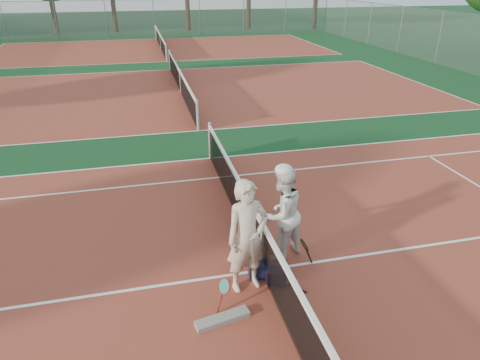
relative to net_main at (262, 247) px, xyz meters
name	(u,v)px	position (x,y,z in m)	size (l,w,h in m)	color
ground	(261,271)	(0.00, 0.00, -0.51)	(130.00, 130.00, 0.00)	#0E3317
court_main	(261,270)	(0.00, 0.00, -0.51)	(23.77, 10.97, 0.01)	maroon
court_far_a	(181,93)	(0.00, 13.50, -0.51)	(23.77, 10.97, 0.01)	maroon
court_far_b	(161,48)	(0.00, 27.00, -0.51)	(23.77, 10.97, 0.01)	maroon
net_main	(262,247)	(0.00, 0.00, 0.00)	(0.10, 10.98, 1.02)	black
net_far_a	(180,82)	(0.00, 13.50, 0.00)	(0.10, 10.98, 1.02)	black
net_far_b	(160,41)	(0.00, 27.00, 0.00)	(0.10, 10.98, 1.02)	black
fence_back	(154,18)	(0.00, 34.00, 0.99)	(32.00, 0.06, 3.00)	slate
player_a	(247,237)	(-0.37, -0.35, 0.50)	(0.74, 0.48, 2.03)	beige
player_b	(282,213)	(0.48, 0.40, 0.41)	(0.90, 0.70, 1.85)	white
racket_red	(224,294)	(-0.86, -0.78, -0.23)	(0.28, 0.27, 0.56)	maroon
racket_black_held	(304,252)	(0.81, -0.01, -0.23)	(0.26, 0.27, 0.56)	black
racket_spare	(283,281)	(0.28, -0.41, -0.48)	(0.60, 0.27, 0.07)	black
sports_bag_navy	(259,270)	(-0.09, -0.15, -0.37)	(0.35, 0.24, 0.28)	black
sports_bag_purple	(277,276)	(0.16, -0.39, -0.37)	(0.34, 0.23, 0.28)	black
net_cover_canvas	(222,319)	(-0.95, -1.09, -0.46)	(0.88, 0.20, 0.09)	slate
water_bottle	(282,270)	(0.30, -0.26, -0.36)	(0.09, 0.09, 0.30)	silver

